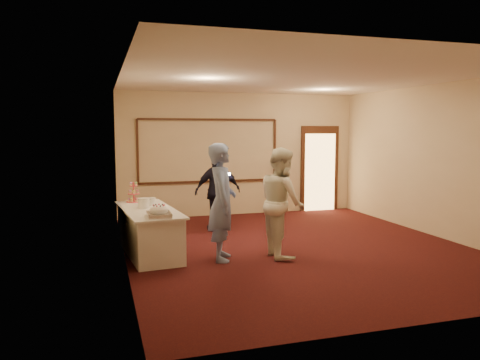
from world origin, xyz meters
name	(u,v)px	position (x,y,z in m)	size (l,w,h in m)	color
floor	(296,247)	(0.00, 0.00, 0.00)	(7.00, 7.00, 0.00)	black
room_walls	(298,134)	(0.00, 0.00, 2.03)	(6.04, 7.04, 3.02)	beige
wall_molding	(209,151)	(-0.80, 3.47, 1.60)	(3.45, 0.04, 1.55)	#381810
doorway	(320,169)	(2.15, 3.45, 1.08)	(1.05, 0.07, 2.20)	#381810
buffet_table	(149,231)	(-2.59, 0.34, 0.39)	(1.05, 2.21, 0.77)	white
pavlova_tray	(159,212)	(-2.50, -0.45, 0.85)	(0.35, 0.51, 0.18)	#B8BABF
cupcake_stand	(134,194)	(-2.76, 1.18, 0.92)	(0.28, 0.28, 0.41)	#ED4457
plate_stack_a	(144,203)	(-2.65, 0.45, 0.86)	(0.21, 0.21, 0.17)	white
plate_stack_b	(151,202)	(-2.50, 0.67, 0.84)	(0.17, 0.17, 0.14)	white
tart	(160,210)	(-2.42, -0.01, 0.79)	(0.25, 0.25, 0.05)	white
man	(222,202)	(-1.48, -0.39, 0.95)	(0.69, 0.45, 1.89)	#758DC7
woman	(282,202)	(-0.47, -0.45, 0.91)	(0.88, 0.69, 1.82)	white
guest	(218,191)	(-1.01, 1.79, 0.83)	(0.97, 0.41, 1.66)	black
camera_flash	(228,174)	(-0.83, 1.61, 1.20)	(0.07, 0.04, 0.05)	white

